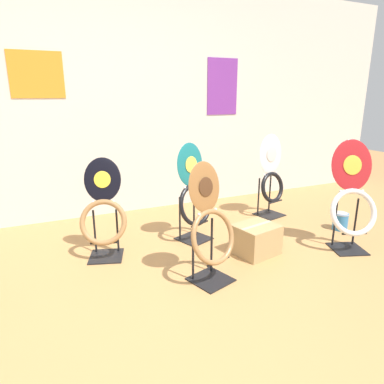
{
  "coord_description": "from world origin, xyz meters",
  "views": [
    {
      "loc": [
        -0.72,
        -1.52,
        1.36
      ],
      "look_at": [
        0.45,
        1.07,
        0.55
      ],
      "focal_mm": 32.0,
      "sensor_mm": 36.0,
      "label": 1
    }
  ],
  "objects_px": {
    "toilet_seat_display_crimson_swirl": "(352,202)",
    "paint_can": "(340,221)",
    "toilet_seat_display_jazz_black": "(103,215)",
    "storage_box": "(256,239)",
    "toilet_seat_display_woodgrain": "(210,226)",
    "toilet_seat_display_teal_sax": "(193,195)",
    "toilet_seat_display_white_plain": "(271,177)"
  },
  "relations": [
    {
      "from": "toilet_seat_display_jazz_black",
      "to": "storage_box",
      "type": "xyz_separation_m",
      "value": [
        1.22,
        -0.48,
        -0.25
      ]
    },
    {
      "from": "toilet_seat_display_jazz_black",
      "to": "toilet_seat_display_white_plain",
      "type": "xyz_separation_m",
      "value": [
        1.94,
        0.29,
        0.07
      ]
    },
    {
      "from": "toilet_seat_display_woodgrain",
      "to": "toilet_seat_display_crimson_swirl",
      "type": "relative_size",
      "value": 0.92
    },
    {
      "from": "toilet_seat_display_crimson_swirl",
      "to": "paint_can",
      "type": "bearing_deg",
      "value": 49.95
    },
    {
      "from": "toilet_seat_display_crimson_swirl",
      "to": "toilet_seat_display_teal_sax",
      "type": "bearing_deg",
      "value": 146.73
    },
    {
      "from": "toilet_seat_display_jazz_black",
      "to": "toilet_seat_display_teal_sax",
      "type": "bearing_deg",
      "value": 1.84
    },
    {
      "from": "toilet_seat_display_white_plain",
      "to": "toilet_seat_display_teal_sax",
      "type": "bearing_deg",
      "value": -166.39
    },
    {
      "from": "toilet_seat_display_jazz_black",
      "to": "storage_box",
      "type": "relative_size",
      "value": 2.06
    },
    {
      "from": "paint_can",
      "to": "toilet_seat_display_crimson_swirl",
      "type": "bearing_deg",
      "value": -130.05
    },
    {
      "from": "toilet_seat_display_woodgrain",
      "to": "toilet_seat_display_teal_sax",
      "type": "distance_m",
      "value": 0.78
    },
    {
      "from": "toilet_seat_display_woodgrain",
      "to": "toilet_seat_display_white_plain",
      "type": "relative_size",
      "value": 0.96
    },
    {
      "from": "toilet_seat_display_woodgrain",
      "to": "toilet_seat_display_white_plain",
      "type": "height_order",
      "value": "toilet_seat_display_white_plain"
    },
    {
      "from": "toilet_seat_display_jazz_black",
      "to": "paint_can",
      "type": "bearing_deg",
      "value": -9.12
    },
    {
      "from": "toilet_seat_display_white_plain",
      "to": "storage_box",
      "type": "height_order",
      "value": "toilet_seat_display_white_plain"
    },
    {
      "from": "toilet_seat_display_woodgrain",
      "to": "storage_box",
      "type": "distance_m",
      "value": 0.7
    },
    {
      "from": "toilet_seat_display_woodgrain",
      "to": "toilet_seat_display_white_plain",
      "type": "distance_m",
      "value": 1.65
    },
    {
      "from": "toilet_seat_display_jazz_black",
      "to": "storage_box",
      "type": "distance_m",
      "value": 1.34
    },
    {
      "from": "toilet_seat_display_crimson_swirl",
      "to": "storage_box",
      "type": "distance_m",
      "value": 0.91
    },
    {
      "from": "toilet_seat_display_woodgrain",
      "to": "paint_can",
      "type": "height_order",
      "value": "toilet_seat_display_woodgrain"
    },
    {
      "from": "toilet_seat_display_jazz_black",
      "to": "toilet_seat_display_white_plain",
      "type": "bearing_deg",
      "value": 8.56
    },
    {
      "from": "toilet_seat_display_white_plain",
      "to": "toilet_seat_display_crimson_swirl",
      "type": "bearing_deg",
      "value": -85.04
    },
    {
      "from": "paint_can",
      "to": "toilet_seat_display_woodgrain",
      "type": "bearing_deg",
      "value": -168.62
    },
    {
      "from": "toilet_seat_display_woodgrain",
      "to": "paint_can",
      "type": "xyz_separation_m",
      "value": [
        1.71,
        0.34,
        -0.34
      ]
    },
    {
      "from": "toilet_seat_display_woodgrain",
      "to": "storage_box",
      "type": "relative_size",
      "value": 2.19
    },
    {
      "from": "toilet_seat_display_teal_sax",
      "to": "paint_can",
      "type": "height_order",
      "value": "toilet_seat_display_teal_sax"
    },
    {
      "from": "toilet_seat_display_crimson_swirl",
      "to": "toilet_seat_display_jazz_black",
      "type": "bearing_deg",
      "value": 159.72
    },
    {
      "from": "paint_can",
      "to": "toilet_seat_display_jazz_black",
      "type": "bearing_deg",
      "value": 170.88
    },
    {
      "from": "toilet_seat_display_crimson_swirl",
      "to": "paint_can",
      "type": "relative_size",
      "value": 5.41
    },
    {
      "from": "toilet_seat_display_woodgrain",
      "to": "toilet_seat_display_jazz_black",
      "type": "distance_m",
      "value": 0.97
    },
    {
      "from": "toilet_seat_display_jazz_black",
      "to": "toilet_seat_display_crimson_swirl",
      "type": "distance_m",
      "value": 2.17
    },
    {
      "from": "toilet_seat_display_woodgrain",
      "to": "toilet_seat_display_teal_sax",
      "type": "bearing_deg",
      "value": 74.7
    },
    {
      "from": "storage_box",
      "to": "toilet_seat_display_woodgrain",
      "type": "bearing_deg",
      "value": -157.66
    }
  ]
}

